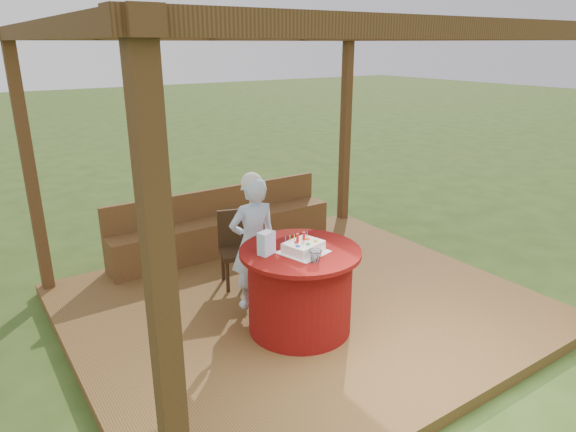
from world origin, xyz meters
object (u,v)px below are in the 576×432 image
object	(u,v)px
gift_bag	(266,243)
drinking_glass	(315,256)
birthday_cake	(303,247)
bench	(225,231)
chair	(237,245)
table	(300,289)
elderly_woman	(253,241)

from	to	relation	value
gift_bag	drinking_glass	bearing A→B (deg)	-73.04
birthday_cake	gift_bag	xyz separation A→B (m)	(-0.29, 0.15, 0.05)
bench	chair	xyz separation A→B (m)	(-0.32, -0.92, 0.18)
table	chair	distance (m)	1.21
chair	gift_bag	bearing A→B (deg)	-105.12
elderly_woman	birthday_cake	distance (m)	0.73
gift_bag	elderly_woman	bearing A→B (deg)	54.40
bench	drinking_glass	size ratio (longest dim) A/B	26.36
bench	gift_bag	xyz separation A→B (m)	(-0.62, -2.04, 0.64)
bench	drinking_glass	world-z (taller)	drinking_glass
chair	elderly_woman	world-z (taller)	elderly_woman
elderly_woman	gift_bag	distance (m)	0.61
bench	table	xyz separation A→B (m)	(-0.32, -2.13, 0.14)
bench	birthday_cake	distance (m)	2.29
chair	gift_bag	world-z (taller)	gift_bag
birthday_cake	elderly_woman	bearing A→B (deg)	98.95
drinking_glass	gift_bag	bearing A→B (deg)	124.11
chair	birthday_cake	size ratio (longest dim) A/B	1.85
table	birthday_cake	distance (m)	0.45
gift_bag	drinking_glass	xyz separation A→B (m)	(0.25, -0.38, -0.05)
chair	drinking_glass	size ratio (longest dim) A/B	7.29
table	birthday_cake	world-z (taller)	birthday_cake
chair	elderly_woman	bearing A→B (deg)	-101.82
bench	birthday_cake	size ratio (longest dim) A/B	6.70
drinking_glass	elderly_woman	bearing A→B (deg)	94.40
table	drinking_glass	world-z (taller)	drinking_glass
gift_bag	drinking_glass	world-z (taller)	gift_bag
elderly_woman	drinking_glass	distance (m)	0.94
bench	birthday_cake	bearing A→B (deg)	-98.45
table	chair	bearing A→B (deg)	90.06
table	birthday_cake	xyz separation A→B (m)	(-0.01, -0.06, 0.45)
chair	elderly_woman	size ratio (longest dim) A/B	0.59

